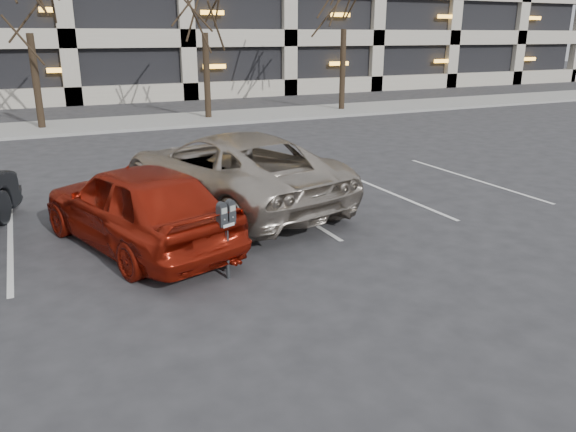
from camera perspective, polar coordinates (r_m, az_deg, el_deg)
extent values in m
plane|color=#28282B|center=(10.19, -2.22, -3.23)|extent=(140.00, 140.00, 0.00)
cube|color=gray|center=(25.28, -16.84, 8.94)|extent=(80.00, 4.00, 0.12)
cube|color=silver|center=(11.65, -26.38, -2.37)|extent=(0.10, 5.20, 0.00)
cube|color=silver|center=(11.87, -12.87, -0.55)|extent=(0.10, 5.20, 0.00)
cube|color=silver|center=(12.71, -0.50, 1.15)|extent=(0.10, 5.20, 0.00)
cube|color=silver|center=(14.07, 9.91, 2.54)|extent=(0.10, 5.20, 0.00)
cube|color=silver|center=(15.81, 18.28, 3.59)|extent=(0.10, 5.20, 0.00)
cylinder|color=black|center=(24.82, -24.21, 12.24)|extent=(0.28, 0.28, 3.75)
cylinder|color=black|center=(25.98, -8.25, 13.79)|extent=(0.28, 0.28, 3.77)
cylinder|color=black|center=(28.84, 5.56, 14.46)|extent=(0.28, 0.28, 3.95)
cylinder|color=black|center=(8.82, -6.17, -3.62)|extent=(0.06, 0.06, 0.90)
cube|color=black|center=(8.66, -6.27, -0.73)|extent=(0.32, 0.20, 0.06)
cube|color=silver|center=(8.63, -6.02, -0.93)|extent=(0.21, 0.09, 0.05)
cube|color=gray|center=(8.49, -6.48, 0.52)|extent=(0.10, 0.05, 0.09)
cube|color=gray|center=(8.60, -5.62, 0.76)|extent=(0.10, 0.05, 0.09)
imported|color=#B3A798|center=(12.44, -5.98, 4.65)|extent=(4.09, 6.51, 1.68)
cube|color=orange|center=(11.18, -5.98, 7.56)|extent=(0.10, 0.20, 0.01)
imported|color=maroon|center=(10.33, -15.10, 1.08)|extent=(3.18, 4.99, 1.58)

